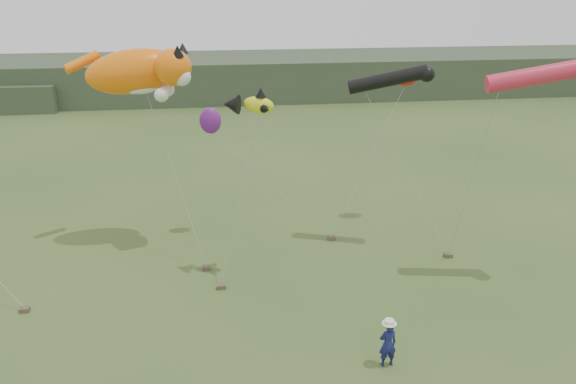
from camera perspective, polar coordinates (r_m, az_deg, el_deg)
The scene contains 8 objects.
ground at distance 19.11m, azimuth 3.75°, elevation -16.25°, with size 120.00×120.00×0.00m, color #385123.
headland at distance 60.38m, azimuth -7.70°, elevation 11.44°, with size 90.00×13.00×4.00m.
festival_attendant at distance 18.50m, azimuth 10.10°, elevation -14.96°, with size 0.58×0.38×1.58m, color #161A54.
sandbag_anchors at distance 23.85m, azimuth -3.25°, elevation -7.85°, with size 17.61×4.76×0.17m.
cat_kite at distance 25.10m, azimuth -14.58°, elevation 11.77°, with size 5.50×2.94×2.45m.
fish_kite at distance 21.51m, azimuth -4.04°, elevation 8.90°, with size 2.11×1.39×1.03m.
tube_kites at distance 23.56m, azimuth 18.15°, elevation 11.09°, with size 8.01×5.75×2.04m.
misc_kites at distance 26.31m, azimuth 1.51°, elevation 9.29°, with size 10.36×1.26×2.61m.
Camera 1 is at (-3.25, -14.93, 11.48)m, focal length 35.00 mm.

